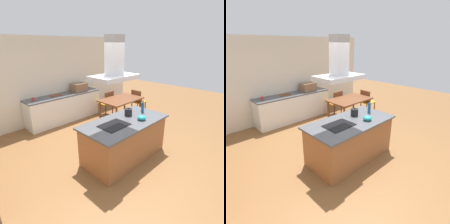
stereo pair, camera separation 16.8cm
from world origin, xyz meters
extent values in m
plane|color=brown|center=(0.00, 1.50, 0.00)|extent=(16.00, 16.00, 0.00)
cube|color=beige|center=(0.00, 3.25, 1.35)|extent=(7.20, 0.10, 2.70)
cube|color=#995B33|center=(0.00, 0.00, 0.43)|extent=(1.89, 0.92, 0.86)
cube|color=#4C4F54|center=(0.00, 0.00, 0.88)|extent=(1.99, 1.02, 0.04)
cube|color=black|center=(-0.34, 0.00, 0.91)|extent=(0.60, 0.44, 0.01)
cylinder|color=black|center=(0.31, 0.16, 0.98)|extent=(0.18, 0.18, 0.16)
sphere|color=black|center=(0.31, 0.16, 1.07)|extent=(0.03, 0.03, 0.03)
cone|color=black|center=(0.41, 0.16, 0.99)|extent=(0.06, 0.03, 0.04)
cylinder|color=navy|center=(0.71, 0.05, 1.02)|extent=(0.07, 0.07, 0.24)
cylinder|color=navy|center=(0.71, 0.05, 1.16)|extent=(0.03, 0.03, 0.05)
cylinder|color=black|center=(0.71, 0.05, 1.19)|extent=(0.04, 0.04, 0.01)
ellipsoid|color=teal|center=(0.30, -0.22, 0.95)|extent=(0.19, 0.19, 0.10)
cube|color=silver|center=(0.28, 2.88, 0.43)|extent=(2.57, 0.62, 0.86)
cube|color=#4C4F54|center=(0.28, 2.88, 0.88)|extent=(2.57, 0.62, 0.04)
cube|color=brown|center=(0.89, 2.88, 1.04)|extent=(0.50, 0.38, 0.28)
cylinder|color=red|center=(-0.73, 2.92, 0.95)|extent=(0.08, 0.08, 0.09)
cube|color=brown|center=(0.02, 2.93, 0.91)|extent=(0.34, 0.24, 0.02)
cube|color=brown|center=(1.60, 1.53, 0.73)|extent=(1.40, 0.90, 0.04)
cylinder|color=brown|center=(0.98, 1.16, 0.35)|extent=(0.06, 0.06, 0.71)
cylinder|color=brown|center=(2.22, 1.16, 0.35)|extent=(0.06, 0.06, 0.71)
cylinder|color=brown|center=(0.98, 1.90, 0.35)|extent=(0.06, 0.06, 0.71)
cylinder|color=brown|center=(2.22, 1.90, 0.35)|extent=(0.06, 0.06, 0.71)
cube|color=gold|center=(2.60, 1.53, 0.43)|extent=(0.42, 0.42, 0.04)
cube|color=brown|center=(2.41, 1.53, 0.67)|extent=(0.04, 0.42, 0.44)
cylinder|color=brown|center=(2.78, 1.71, 0.21)|extent=(0.04, 0.04, 0.41)
cylinder|color=brown|center=(2.78, 1.35, 0.21)|extent=(0.04, 0.04, 0.41)
cylinder|color=brown|center=(2.42, 1.71, 0.21)|extent=(0.04, 0.04, 0.41)
cylinder|color=brown|center=(2.42, 1.35, 0.21)|extent=(0.04, 0.04, 0.41)
cube|color=gold|center=(1.60, 2.28, 0.43)|extent=(0.42, 0.42, 0.04)
cube|color=brown|center=(1.60, 2.09, 0.67)|extent=(0.42, 0.04, 0.44)
cylinder|color=brown|center=(1.42, 2.46, 0.21)|extent=(0.04, 0.04, 0.41)
cylinder|color=brown|center=(1.78, 2.46, 0.21)|extent=(0.04, 0.04, 0.41)
cylinder|color=brown|center=(1.42, 2.10, 0.21)|extent=(0.04, 0.04, 0.41)
cylinder|color=brown|center=(1.78, 2.10, 0.21)|extent=(0.04, 0.04, 0.41)
cube|color=#ADADB2|center=(-0.34, 0.00, 1.89)|extent=(0.90, 0.55, 0.08)
cube|color=#ADADB2|center=(-0.34, 0.00, 2.28)|extent=(0.28, 0.24, 0.70)
camera|label=1|loc=(-2.85, -2.39, 2.49)|focal=29.75mm
camera|label=2|loc=(-2.73, -2.51, 2.49)|focal=29.75mm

